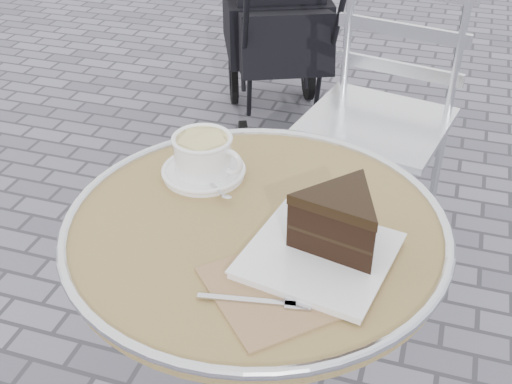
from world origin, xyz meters
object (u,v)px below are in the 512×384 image
(cafe_table, at_px, (256,289))
(cake_plate_set, at_px, (334,229))
(baby_stroller, at_px, (278,35))
(bistro_chair, at_px, (389,83))
(cappuccino_set, at_px, (204,159))

(cafe_table, bearing_deg, cake_plate_set, -17.91)
(cafe_table, xyz_separation_m, baby_stroller, (-0.46, 1.76, -0.15))
(cafe_table, distance_m, baby_stroller, 1.82)
(cafe_table, height_order, baby_stroller, baby_stroller)
(cafe_table, bearing_deg, bistro_chair, 83.29)
(cappuccino_set, relative_size, cake_plate_set, 0.45)
(cafe_table, bearing_deg, baby_stroller, 104.71)
(cafe_table, height_order, cake_plate_set, cake_plate_set)
(cappuccino_set, height_order, bistro_chair, bistro_chair)
(cappuccino_set, bearing_deg, baby_stroller, 111.35)
(cafe_table, distance_m, cake_plate_set, 0.28)
(cafe_table, height_order, cappuccino_set, cappuccino_set)
(cappuccino_set, height_order, baby_stroller, baby_stroller)
(cafe_table, relative_size, baby_stroller, 0.76)
(cake_plate_set, height_order, bistro_chair, bistro_chair)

